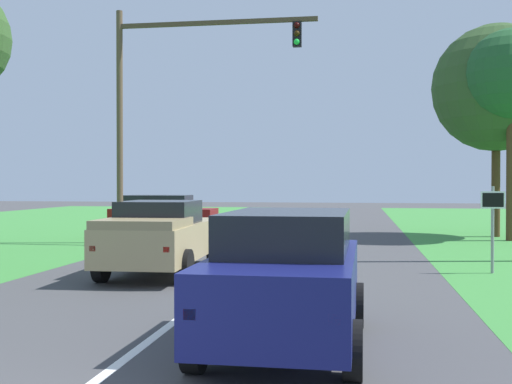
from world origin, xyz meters
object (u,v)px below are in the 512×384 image
(oak_tree_right, at_px, (496,88))
(extra_tree_2, at_px, (512,76))
(red_suv_near, at_px, (287,275))
(crossing_suv_far, at_px, (163,215))
(pickup_truck_lead, at_px, (161,236))
(traffic_light, at_px, (166,90))
(keep_moving_sign, at_px, (493,217))

(oak_tree_right, relative_size, extra_tree_2, 1.07)
(red_suv_near, xyz_separation_m, crossing_suv_far, (-7.15, 17.09, -0.06))
(oak_tree_right, xyz_separation_m, crossing_suv_far, (-13.97, -2.67, -5.42))
(pickup_truck_lead, relative_size, traffic_light, 0.61)
(pickup_truck_lead, bearing_deg, traffic_light, 106.12)
(oak_tree_right, bearing_deg, keep_moving_sign, -101.77)
(red_suv_near, height_order, extra_tree_2, extra_tree_2)
(red_suv_near, bearing_deg, oak_tree_right, 70.95)
(crossing_suv_far, distance_m, extra_tree_2, 15.26)
(oak_tree_right, xyz_separation_m, extra_tree_2, (0.20, -1.88, 0.22))
(oak_tree_right, height_order, crossing_suv_far, oak_tree_right)
(pickup_truck_lead, xyz_separation_m, extra_tree_2, (10.98, 11.16, 5.61))
(red_suv_near, relative_size, oak_tree_right, 0.50)
(keep_moving_sign, distance_m, oak_tree_right, 12.88)
(red_suv_near, distance_m, traffic_light, 16.59)
(red_suv_near, height_order, crossing_suv_far, red_suv_near)
(red_suv_near, bearing_deg, crossing_suv_far, 112.69)
(traffic_light, distance_m, keep_moving_sign, 13.21)
(red_suv_near, bearing_deg, extra_tree_2, 68.57)
(oak_tree_right, bearing_deg, red_suv_near, -109.05)
(keep_moving_sign, xyz_separation_m, crossing_suv_far, (-11.54, 8.98, -0.49))
(keep_moving_sign, bearing_deg, oak_tree_right, 78.23)
(oak_tree_right, bearing_deg, pickup_truck_lead, -129.60)
(keep_moving_sign, xyz_separation_m, oak_tree_right, (2.43, 11.65, 4.93))
(oak_tree_right, height_order, extra_tree_2, oak_tree_right)
(red_suv_near, bearing_deg, keep_moving_sign, 61.55)
(red_suv_near, relative_size, traffic_light, 0.51)
(pickup_truck_lead, bearing_deg, red_suv_near, -59.43)
(pickup_truck_lead, xyz_separation_m, traffic_light, (-2.28, 7.88, 4.86))
(oak_tree_right, relative_size, crossing_suv_far, 2.08)
(red_suv_near, distance_m, crossing_suv_far, 18.52)
(keep_moving_sign, relative_size, extra_tree_2, 0.26)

